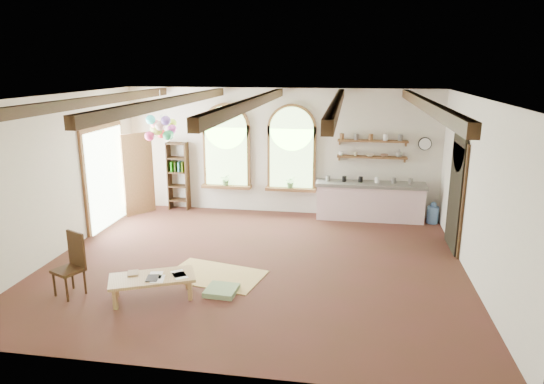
% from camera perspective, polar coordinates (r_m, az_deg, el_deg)
% --- Properties ---
extents(floor, '(8.00, 8.00, 0.00)m').
position_cam_1_polar(floor, '(9.57, -2.09, -8.38)').
color(floor, '#4D261F').
rests_on(floor, ground).
extents(ceiling_beams, '(6.20, 6.80, 0.18)m').
position_cam_1_polar(ceiling_beams, '(8.82, -2.29, 10.46)').
color(ceiling_beams, '#3E2913').
rests_on(ceiling_beams, ceiling).
extents(window_left, '(1.30, 0.28, 2.20)m').
position_cam_1_polar(window_left, '(12.63, -5.39, 5.01)').
color(window_left, brown).
rests_on(window_left, floor).
extents(window_right, '(1.30, 0.28, 2.20)m').
position_cam_1_polar(window_right, '(12.32, 2.31, 4.82)').
color(window_right, brown).
rests_on(window_right, floor).
extents(left_doorway, '(0.10, 1.90, 2.50)m').
position_cam_1_polar(left_doorway, '(12.16, -19.00, 1.56)').
color(left_doorway, brown).
rests_on(left_doorway, floor).
extents(right_doorway, '(0.10, 1.30, 2.40)m').
position_cam_1_polar(right_doorway, '(10.70, 20.76, -0.61)').
color(right_doorway, black).
rests_on(right_doorway, floor).
extents(kitchen_counter, '(2.68, 0.62, 0.94)m').
position_cam_1_polar(kitchen_counter, '(12.29, 11.43, -1.03)').
color(kitchen_counter, silver).
rests_on(kitchen_counter, floor).
extents(wall_shelf_lower, '(1.70, 0.24, 0.04)m').
position_cam_1_polar(wall_shelf_lower, '(12.22, 11.66, 4.05)').
color(wall_shelf_lower, brown).
rests_on(wall_shelf_lower, wall_back).
extents(wall_shelf_upper, '(1.70, 0.24, 0.04)m').
position_cam_1_polar(wall_shelf_upper, '(12.15, 11.76, 5.90)').
color(wall_shelf_upper, brown).
rests_on(wall_shelf_upper, wall_back).
extents(wall_clock, '(0.32, 0.04, 0.32)m').
position_cam_1_polar(wall_clock, '(12.35, 17.55, 5.43)').
color(wall_clock, black).
rests_on(wall_clock, wall_back).
extents(bookshelf, '(0.53, 0.32, 1.80)m').
position_cam_1_polar(bookshelf, '(13.06, -10.96, 1.86)').
color(bookshelf, '#3E2913').
rests_on(bookshelf, floor).
extents(coffee_table, '(1.51, 1.14, 0.39)m').
position_cam_1_polar(coffee_table, '(8.33, -13.92, -9.91)').
color(coffee_table, '#AC8C4E').
rests_on(coffee_table, floor).
extents(side_chair, '(0.56, 0.56, 1.07)m').
position_cam_1_polar(side_chair, '(8.91, -22.63, -9.25)').
color(side_chair, '#3E2913').
rests_on(side_chair, floor).
extents(floor_mat, '(1.91, 1.41, 0.02)m').
position_cam_1_polar(floor_mat, '(9.10, -6.69, -9.69)').
color(floor_mat, '#D5C26A').
rests_on(floor_mat, floor).
extents(floor_cushion, '(0.55, 0.55, 0.09)m').
position_cam_1_polar(floor_cushion, '(8.44, -5.95, -11.45)').
color(floor_cushion, gray).
rests_on(floor_cushion, floor).
extents(water_jug_a, '(0.28, 0.28, 0.54)m').
position_cam_1_polar(water_jug_a, '(12.42, 15.06, -2.25)').
color(water_jug_a, '#517AAF').
rests_on(water_jug_a, floor).
extents(water_jug_b, '(0.28, 0.28, 0.54)m').
position_cam_1_polar(water_jug_b, '(12.46, 18.38, -2.45)').
color(water_jug_b, '#517AAF').
rests_on(water_jug_b, floor).
extents(balloon_cluster, '(0.68, 0.73, 1.14)m').
position_cam_1_polar(balloon_cluster, '(11.64, -12.87, 7.38)').
color(balloon_cluster, silver).
rests_on(balloon_cluster, floor).
extents(table_book, '(0.25, 0.29, 0.02)m').
position_cam_1_polar(table_book, '(8.50, -16.63, -9.17)').
color(table_book, olive).
rests_on(table_book, coffee_table).
extents(tablet, '(0.24, 0.31, 0.01)m').
position_cam_1_polar(tablet, '(8.24, -13.89, -9.80)').
color(tablet, black).
rests_on(tablet, coffee_table).
extents(potted_plant_left, '(0.27, 0.23, 0.30)m').
position_cam_1_polar(potted_plant_left, '(12.69, -5.42, 1.45)').
color(potted_plant_left, '#598C4C').
rests_on(potted_plant_left, window_left).
extents(potted_plant_right, '(0.27, 0.23, 0.30)m').
position_cam_1_polar(potted_plant_right, '(12.38, 2.22, 1.17)').
color(potted_plant_right, '#598C4C').
rests_on(potted_plant_right, window_right).
extents(shelf_cup_a, '(0.12, 0.10, 0.10)m').
position_cam_1_polar(shelf_cup_a, '(12.20, 8.15, 4.51)').
color(shelf_cup_a, white).
rests_on(shelf_cup_a, wall_shelf_lower).
extents(shelf_cup_b, '(0.10, 0.10, 0.09)m').
position_cam_1_polar(shelf_cup_b, '(12.20, 9.79, 4.44)').
color(shelf_cup_b, beige).
rests_on(shelf_cup_b, wall_shelf_lower).
extents(shelf_bowl_a, '(0.22, 0.22, 0.05)m').
position_cam_1_polar(shelf_bowl_a, '(12.21, 11.43, 4.27)').
color(shelf_bowl_a, beige).
rests_on(shelf_bowl_a, wall_shelf_lower).
extents(shelf_bowl_b, '(0.20, 0.20, 0.06)m').
position_cam_1_polar(shelf_bowl_b, '(12.23, 13.08, 4.22)').
color(shelf_bowl_b, '#8C664C').
rests_on(shelf_bowl_b, wall_shelf_lower).
extents(shelf_vase, '(0.18, 0.18, 0.19)m').
position_cam_1_polar(shelf_vase, '(12.25, 14.73, 4.44)').
color(shelf_vase, slate).
rests_on(shelf_vase, wall_shelf_lower).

